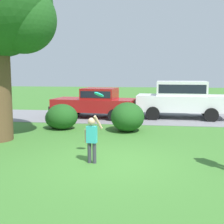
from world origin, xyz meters
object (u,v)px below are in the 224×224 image
object	(u,v)px
child_thrower	(92,136)
frisbee	(99,94)
parked_suv	(181,98)
parked_sedan	(96,102)

from	to	relation	value
child_thrower	frisbee	size ratio (longest dim) A/B	4.25
parked_suv	frisbee	world-z (taller)	parked_suv
child_thrower	frisbee	distance (m)	1.18
parked_suv	child_thrower	bearing A→B (deg)	-109.54
parked_suv	frisbee	size ratio (longest dim) A/B	15.75
child_thrower	parked_suv	bearing A→B (deg)	70.46
parked_sedan	child_thrower	world-z (taller)	parked_sedan
frisbee	parked_sedan	bearing A→B (deg)	102.18
parked_suv	parked_sedan	bearing A→B (deg)	-174.17
parked_suv	child_thrower	size ratio (longest dim) A/B	3.71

